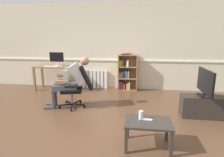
# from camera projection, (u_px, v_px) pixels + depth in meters

# --- Properties ---
(ground_plane) EXTENTS (18.00, 18.00, 0.00)m
(ground_plane) POSITION_uv_depth(u_px,v_px,m) (98.00, 123.00, 3.52)
(ground_plane) COLOR brown
(back_wall) EXTENTS (12.00, 0.13, 2.70)m
(back_wall) POSITION_uv_depth(u_px,v_px,m) (115.00, 46.00, 5.80)
(back_wall) COLOR beige
(back_wall) RESTS_ON ground_plane
(computer_desk) EXTENTS (1.19, 0.56, 0.76)m
(computer_desk) POSITION_uv_depth(u_px,v_px,m) (54.00, 70.00, 5.72)
(computer_desk) COLOR olive
(computer_desk) RESTS_ON ground_plane
(imac_monitor) EXTENTS (0.49, 0.14, 0.44)m
(imac_monitor) POSITION_uv_depth(u_px,v_px,m) (57.00, 58.00, 5.71)
(imac_monitor) COLOR silver
(imac_monitor) RESTS_ON computer_desk
(keyboard) EXTENTS (0.44, 0.12, 0.02)m
(keyboard) POSITION_uv_depth(u_px,v_px,m) (51.00, 66.00, 5.56)
(keyboard) COLOR white
(keyboard) RESTS_ON computer_desk
(computer_mouse) EXTENTS (0.06, 0.10, 0.03)m
(computer_mouse) POSITION_uv_depth(u_px,v_px,m) (61.00, 66.00, 5.54)
(computer_mouse) COLOR white
(computer_mouse) RESTS_ON computer_desk
(bookshelf) EXTENTS (0.59, 0.29, 1.16)m
(bookshelf) POSITION_uv_depth(u_px,v_px,m) (127.00, 73.00, 5.71)
(bookshelf) COLOR olive
(bookshelf) RESTS_ON ground_plane
(radiator) EXTENTS (0.96, 0.08, 0.58)m
(radiator) POSITION_uv_depth(u_px,v_px,m) (93.00, 79.00, 6.02)
(radiator) COLOR white
(radiator) RESTS_ON ground_plane
(office_chair) EXTENTS (0.81, 0.65, 0.97)m
(office_chair) POSITION_uv_depth(u_px,v_px,m) (78.00, 85.00, 4.28)
(office_chair) COLOR black
(office_chair) RESTS_ON ground_plane
(person_seated) EXTENTS (1.06, 0.55, 1.19)m
(person_seated) POSITION_uv_depth(u_px,v_px,m) (71.00, 80.00, 4.24)
(person_seated) COLOR #4C4C51
(person_seated) RESTS_ON ground_plane
(tv_stand) EXTENTS (0.86, 0.36, 0.44)m
(tv_stand) POSITION_uv_depth(u_px,v_px,m) (203.00, 106.00, 3.77)
(tv_stand) COLOR #2D2823
(tv_stand) RESTS_ON ground_plane
(tv_screen) EXTENTS (0.20, 0.84, 0.55)m
(tv_screen) POSITION_uv_depth(u_px,v_px,m) (205.00, 82.00, 3.66)
(tv_screen) COLOR black
(tv_screen) RESTS_ON tv_stand
(coffee_table) EXTENTS (0.67, 0.48, 0.41)m
(coffee_table) POSITION_uv_depth(u_px,v_px,m) (148.00, 125.00, 2.68)
(coffee_table) COLOR #332D28
(coffee_table) RESTS_ON ground_plane
(drinking_glass) EXTENTS (0.07, 0.07, 0.13)m
(drinking_glass) POSITION_uv_depth(u_px,v_px,m) (141.00, 115.00, 2.72)
(drinking_glass) COLOR silver
(drinking_glass) RESTS_ON coffee_table
(spare_remote) EXTENTS (0.15, 0.05, 0.02)m
(spare_remote) POSITION_uv_depth(u_px,v_px,m) (147.00, 119.00, 2.70)
(spare_remote) COLOR white
(spare_remote) RESTS_ON coffee_table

